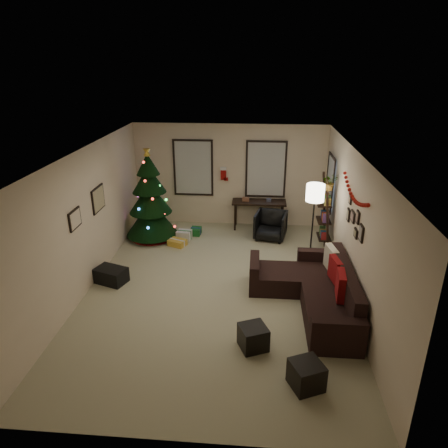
{
  "coord_description": "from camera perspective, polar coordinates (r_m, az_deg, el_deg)",
  "views": [
    {
      "loc": [
        0.74,
        -7.03,
        4.26
      ],
      "look_at": [
        0.1,
        0.6,
        1.15
      ],
      "focal_mm": 33.12,
      "sensor_mm": 36.0,
      "label": 1
    }
  ],
  "objects": [
    {
      "name": "floor",
      "position": [
        8.25,
        -1.05,
        -8.98
      ],
      "size": [
        7.0,
        7.0,
        0.0
      ],
      "primitive_type": "plane",
      "color": "#B2AC87",
      "rests_on": "ground"
    },
    {
      "name": "ceiling",
      "position": [
        7.24,
        -1.2,
        9.66
      ],
      "size": [
        7.0,
        7.0,
        0.0
      ],
      "primitive_type": "plane",
      "rotation": [
        3.14,
        0.0,
        0.0
      ],
      "color": "white",
      "rests_on": "floor"
    },
    {
      "name": "wall_back",
      "position": [
        10.95,
        0.74,
        6.69
      ],
      "size": [
        5.0,
        0.0,
        5.0
      ],
      "primitive_type": "plane",
      "rotation": [
        1.57,
        0.0,
        0.0
      ],
      "color": "beige",
      "rests_on": "floor"
    },
    {
      "name": "wall_front",
      "position": [
        4.63,
        -5.71,
        -16.92
      ],
      "size": [
        5.0,
        0.0,
        5.0
      ],
      "primitive_type": "plane",
      "rotation": [
        -1.57,
        0.0,
        0.0
      ],
      "color": "beige",
      "rests_on": "floor"
    },
    {
      "name": "wall_left",
      "position": [
        8.27,
        -18.63,
        0.29
      ],
      "size": [
        0.0,
        7.0,
        7.0
      ],
      "primitive_type": "plane",
      "rotation": [
        1.57,
        0.0,
        1.57
      ],
      "color": "beige",
      "rests_on": "floor"
    },
    {
      "name": "wall_right",
      "position": [
        7.81,
        17.46,
        -0.84
      ],
      "size": [
        0.0,
        7.0,
        7.0
      ],
      "primitive_type": "plane",
      "rotation": [
        1.57,
        0.0,
        -1.57
      ],
      "color": "beige",
      "rests_on": "floor"
    },
    {
      "name": "window_back_left",
      "position": [
        10.97,
        -4.26,
        7.75
      ],
      "size": [
        1.05,
        0.06,
        1.5
      ],
      "color": "#728CB2",
      "rests_on": "wall_back"
    },
    {
      "name": "window_back_right",
      "position": [
        10.84,
        5.8,
        7.52
      ],
      "size": [
        1.05,
        0.06,
        1.5
      ],
      "color": "#728CB2",
      "rests_on": "wall_back"
    },
    {
      "name": "window_right_wall",
      "position": [
        10.12,
        14.52,
        5.56
      ],
      "size": [
        0.06,
        0.9,
        1.3
      ],
      "color": "#728CB2",
      "rests_on": "wall_right"
    },
    {
      "name": "christmas_tree",
      "position": [
        10.28,
        -10.15,
        3.11
      ],
      "size": [
        1.26,
        1.26,
        2.35
      ],
      "rotation": [
        0.0,
        0.0,
        0.01
      ],
      "color": "black",
      "rests_on": "floor"
    },
    {
      "name": "presents",
      "position": [
        10.44,
        -7.52,
        -1.52
      ],
      "size": [
        1.5,
        1.0,
        0.28
      ],
      "rotation": [
        0.0,
        0.0,
        -0.24
      ],
      "color": "maroon",
      "rests_on": "floor"
    },
    {
      "name": "sofa",
      "position": [
        7.84,
        12.43,
        -9.03
      ],
      "size": [
        1.8,
        2.62,
        0.85
      ],
      "color": "black",
      "rests_on": "floor"
    },
    {
      "name": "pillow_red_a",
      "position": [
        7.39,
        15.79,
        -8.15
      ],
      "size": [
        0.17,
        0.48,
        0.47
      ],
      "primitive_type": "cube",
      "rotation": [
        0.0,
        0.0,
        -0.09
      ],
      "color": "maroon",
      "rests_on": "sofa"
    },
    {
      "name": "pillow_red_b",
      "position": [
        7.87,
        15.09,
        -6.11
      ],
      "size": [
        0.19,
        0.45,
        0.44
      ],
      "primitive_type": "cube",
      "rotation": [
        0.0,
        0.0,
        0.17
      ],
      "color": "maroon",
      "rests_on": "sofa"
    },
    {
      "name": "pillow_cream",
      "position": [
        8.29,
        14.55,
        -4.62
      ],
      "size": [
        0.21,
        0.48,
        0.46
      ],
      "primitive_type": "cube",
      "rotation": [
        0.0,
        0.0,
        0.18
      ],
      "color": "beige",
      "rests_on": "sofa"
    },
    {
      "name": "ottoman_near",
      "position": [
        6.7,
        4.05,
        -15.32
      ],
      "size": [
        0.53,
        0.53,
        0.38
      ],
      "primitive_type": "cube",
      "rotation": [
        0.0,
        0.0,
        0.41
      ],
      "color": "black",
      "rests_on": "floor"
    },
    {
      "name": "ottoman_far",
      "position": [
        6.15,
        11.3,
        -19.76
      ],
      "size": [
        0.54,
        0.54,
        0.39
      ],
      "primitive_type": "cube",
      "rotation": [
        0.0,
        0.0,
        0.42
      ],
      "color": "black",
      "rests_on": "floor"
    },
    {
      "name": "desk",
      "position": [
        10.86,
        4.85,
        2.7
      ],
      "size": [
        1.4,
        0.5,
        0.76
      ],
      "color": "black",
      "rests_on": "floor"
    },
    {
      "name": "desk_chair",
      "position": [
        10.37,
        6.45,
        -0.19
      ],
      "size": [
        0.79,
        0.76,
        0.7
      ],
      "primitive_type": "imported",
      "rotation": [
        0.0,
        0.0,
        -0.2
      ],
      "color": "black",
      "rests_on": "floor"
    },
    {
      "name": "bookshelf",
      "position": [
        9.7,
        13.74,
        1.16
      ],
      "size": [
        0.3,
        0.54,
        1.85
      ],
      "color": "black",
      "rests_on": "floor"
    },
    {
      "name": "potted_plant",
      "position": [
        9.23,
        14.42,
        5.97
      ],
      "size": [
        0.53,
        0.5,
        0.48
      ],
      "primitive_type": "imported",
      "rotation": [
        0.0,
        0.0,
        0.35
      ],
      "color": "#4C4C4C",
      "rests_on": "bookshelf"
    },
    {
      "name": "floor_lamp",
      "position": [
        8.86,
        12.42,
        3.52
      ],
      "size": [
        0.38,
        0.38,
        1.81
      ],
      "rotation": [
        0.0,
        0.0,
        0.15
      ],
      "color": "black",
      "rests_on": "floor"
    },
    {
      "name": "art_map",
      "position": [
        8.79,
        -16.98,
        3.33
      ],
      "size": [
        0.04,
        0.6,
        0.5
      ],
      "color": "black",
      "rests_on": "wall_left"
    },
    {
      "name": "art_abstract",
      "position": [
        7.81,
        -19.91,
        0.63
      ],
      "size": [
        0.04,
        0.45,
        0.35
      ],
      "color": "black",
      "rests_on": "wall_left"
    },
    {
      "name": "gallery",
      "position": [
        7.66,
        17.61,
        0.48
      ],
      "size": [
        0.03,
        1.25,
        0.54
      ],
      "color": "black",
      "rests_on": "wall_right"
    },
    {
      "name": "garland",
      "position": [
        7.64,
        17.55,
        4.16
      ],
      "size": [
        0.08,
        1.9,
        0.3
      ],
      "primitive_type": null,
      "color": "#A5140C",
      "rests_on": "wall_right"
    },
    {
      "name": "stocking_left",
      "position": [
        10.84,
        -0.04,
        6.99
      ],
      "size": [
        0.2,
        0.05,
        0.36
      ],
      "color": "#990F0C",
      "rests_on": "wall_back"
    },
    {
      "name": "stocking_right",
      "position": [
        10.95,
        1.76,
        7.4
      ],
      "size": [
        0.2,
        0.05,
        0.36
      ],
      "color": "#990F0C",
      "rests_on": "wall_back"
    },
    {
      "name": "storage_bin",
      "position": [
        8.72,
        -15.33,
        -6.84
      ],
      "size": [
        0.71,
        0.59,
        0.31
      ],
      "primitive_type": "cube",
      "rotation": [
        0.0,
        0.0,
        -0.34
      ],
      "color": "black",
      "rests_on": "floor"
    }
  ]
}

